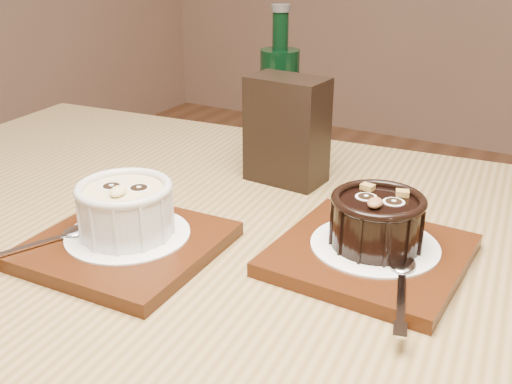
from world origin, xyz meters
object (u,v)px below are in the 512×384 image
tray_left (126,245)px  tray_right (370,255)px  ramekin_dark (377,218)px  green_bottle (279,97)px  ramekin_white (125,207)px  condiment_stand (287,130)px  table (254,331)px

tray_left → tray_right: bearing=25.6°
ramekin_dark → green_bottle: green_bottle is taller
tray_left → tray_right: (0.23, 0.11, 0.00)m
ramekin_white → green_bottle: green_bottle is taller
tray_right → condiment_stand: (-0.17, 0.15, 0.06)m
ramekin_white → condiment_stand: condiment_stand is taller
table → ramekin_dark: 0.18m
ramekin_white → condiment_stand: 0.26m
table → condiment_stand: 0.27m
tray_left → ramekin_white: size_ratio=1.81×
ramekin_white → condiment_stand: bearing=56.4°
ramekin_dark → condiment_stand: (-0.18, 0.14, 0.02)m
tray_left → condiment_stand: (0.05, 0.26, 0.06)m
tray_right → condiment_stand: condiment_stand is taller
tray_left → tray_right: size_ratio=1.00×
ramekin_dark → table: bearing=-154.7°
ramekin_white → green_bottle: bearing=70.5°
tray_left → condiment_stand: condiment_stand is taller
ramekin_dark → ramekin_white: bearing=-159.2°
ramekin_white → ramekin_dark: ramekin_white is taller
tray_right → table: bearing=-153.3°
table → green_bottle: (-0.14, 0.31, 0.17)m
table → ramekin_dark: (0.11, 0.06, 0.14)m
ramekin_dark → green_bottle: size_ratio=0.44×
ramekin_white → condiment_stand: (0.06, 0.25, 0.02)m
ramekin_dark → condiment_stand: condiment_stand is taller
table → green_bottle: 0.38m
green_bottle → ramekin_white: bearing=-88.4°
table → tray_left: size_ratio=7.08×
tray_right → condiment_stand: bearing=139.1°
tray_left → green_bottle: 0.37m
tray_left → table: bearing=24.6°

